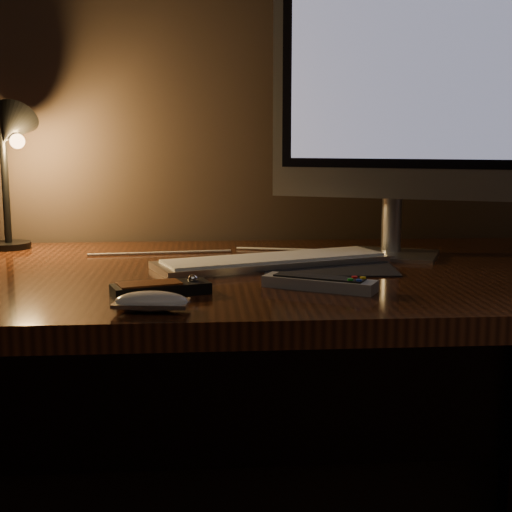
{
  "coord_description": "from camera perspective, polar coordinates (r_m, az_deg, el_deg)",
  "views": [
    {
      "loc": [
        -0.02,
        0.58,
        0.99
      ],
      "look_at": [
        0.07,
        1.73,
        0.79
      ],
      "focal_mm": 50.0,
      "sensor_mm": 36.0,
      "label": 1
    }
  ],
  "objects": [
    {
      "name": "desk",
      "position": [
        1.4,
        -3.45,
        -5.81
      ],
      "size": [
        1.6,
        0.75,
        0.75
      ],
      "color": "#3C1B0D",
      "rests_on": "ground"
    },
    {
      "name": "monitor",
      "position": [
        1.45,
        11.45,
        12.38
      ],
      "size": [
        0.48,
        0.23,
        0.54
      ],
      "rotation": [
        0.0,
        0.0,
        -0.41
      ],
      "color": "silver",
      "rests_on": "desk"
    },
    {
      "name": "keyboard",
      "position": [
        1.35,
        1.49,
        -0.37
      ],
      "size": [
        0.47,
        0.27,
        0.02
      ],
      "primitive_type": "cube",
      "rotation": [
        0.0,
        0.0,
        0.33
      ],
      "color": "silver",
      "rests_on": "desk"
    },
    {
      "name": "mousepad",
      "position": [
        1.33,
        5.8,
        -0.86
      ],
      "size": [
        0.25,
        0.21,
        0.0
      ],
      "primitive_type": "cube",
      "rotation": [
        0.0,
        0.0,
        -0.08
      ],
      "color": "black",
      "rests_on": "desk"
    },
    {
      "name": "mouse",
      "position": [
        1.0,
        -8.36,
        -3.84
      ],
      "size": [
        0.11,
        0.07,
        0.02
      ],
      "primitive_type": "ellipsoid",
      "rotation": [
        0.0,
        0.0,
        -0.12
      ],
      "color": "white",
      "rests_on": "desk"
    },
    {
      "name": "media_remote",
      "position": [
        1.1,
        -7.63,
        -2.57
      ],
      "size": [
        0.16,
        0.1,
        0.03
      ],
      "rotation": [
        0.0,
        0.0,
        0.31
      ],
      "color": "black",
      "rests_on": "desk"
    },
    {
      "name": "tv_remote",
      "position": [
        1.13,
        5.08,
        -2.16
      ],
      "size": [
        0.18,
        0.13,
        0.02
      ],
      "rotation": [
        0.0,
        0.0,
        -0.5
      ],
      "color": "gray",
      "rests_on": "desk"
    },
    {
      "name": "desk_lamp",
      "position": [
        1.59,
        -19.08,
        8.06
      ],
      "size": [
        0.15,
        0.16,
        0.32
      ],
      "rotation": [
        0.0,
        0.0,
        0.19
      ],
      "color": "black",
      "rests_on": "desk"
    },
    {
      "name": "cable",
      "position": [
        1.49,
        -1.98,
        0.31
      ],
      "size": [
        0.57,
        0.06,
        0.0
      ],
      "primitive_type": "cylinder",
      "rotation": [
        0.0,
        1.57,
        -0.1
      ],
      "color": "white",
      "rests_on": "desk"
    }
  ]
}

